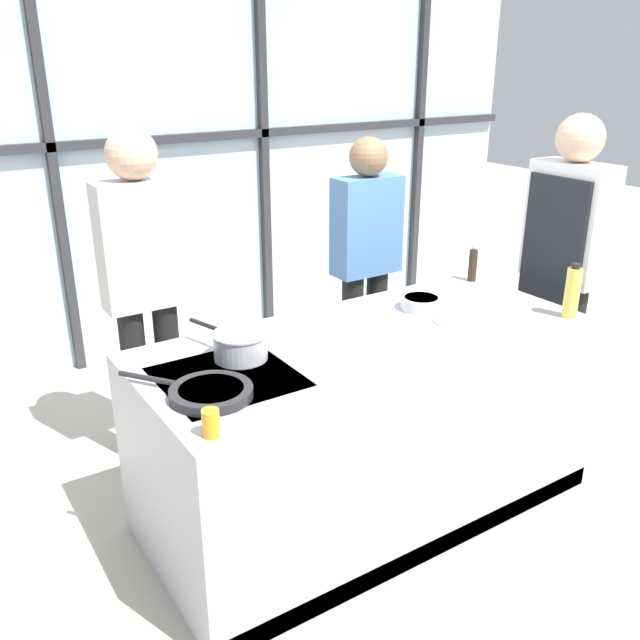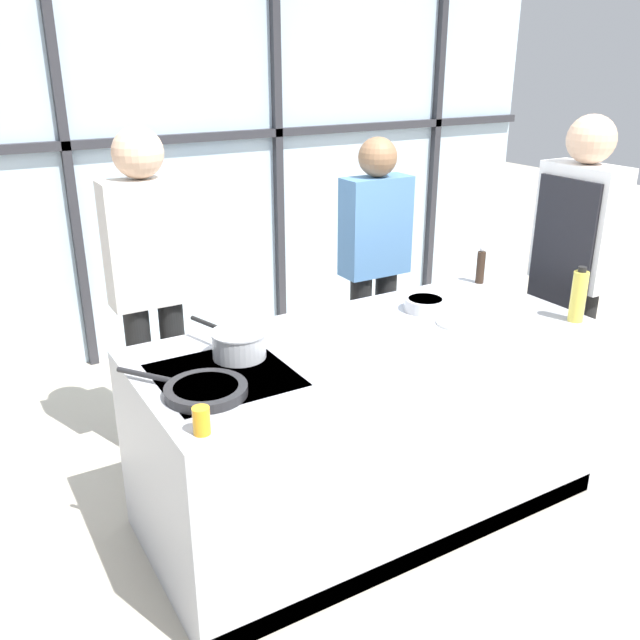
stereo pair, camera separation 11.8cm
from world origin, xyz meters
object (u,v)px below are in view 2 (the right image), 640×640
object	(u,v)px
frying_pan	(204,390)
saucepan	(239,343)
chef	(573,261)
oil_bottle	(578,296)
spectator_center_left	(375,255)
mixing_bowl	(425,304)
pepper_grinder	(481,266)
juice_glass_near	(201,421)
white_plate	(460,322)
spectator_far_left	(150,276)

from	to	relation	value
frying_pan	saucepan	xyz separation A→B (m)	(0.25, 0.25, 0.04)
chef	oil_bottle	xyz separation A→B (m)	(-0.43, -0.39, -0.01)
spectator_center_left	oil_bottle	bearing A→B (deg)	101.33
chef	mixing_bowl	world-z (taller)	chef
frying_pan	pepper_grinder	bearing A→B (deg)	14.56
oil_bottle	juice_glass_near	xyz separation A→B (m)	(-1.92, -0.06, -0.08)
juice_glass_near	white_plate	bearing A→B (deg)	12.49
mixing_bowl	juice_glass_near	xyz separation A→B (m)	(-1.39, -0.54, 0.01)
chef	juice_glass_near	world-z (taller)	chef
white_plate	saucepan	bearing A→B (deg)	169.81
spectator_far_left	juice_glass_near	world-z (taller)	spectator_far_left
spectator_far_left	juice_glass_near	bearing A→B (deg)	79.19
chef	white_plate	size ratio (longest dim) A/B	8.00
spectator_far_left	saucepan	size ratio (longest dim) A/B	4.21
white_plate	oil_bottle	distance (m)	0.57
pepper_grinder	juice_glass_near	xyz separation A→B (m)	(-1.93, -0.73, -0.05)
frying_pan	white_plate	size ratio (longest dim) A/B	2.18
mixing_bowl	juice_glass_near	bearing A→B (deg)	-158.65
pepper_grinder	juice_glass_near	distance (m)	2.07
white_plate	spectator_center_left	bearing A→B (deg)	77.12
spectator_center_left	frying_pan	world-z (taller)	spectator_center_left
spectator_far_left	frying_pan	bearing A→B (deg)	82.27
saucepan	white_plate	world-z (taller)	saucepan
spectator_center_left	frying_pan	size ratio (longest dim) A/B	3.34
chef	spectator_far_left	size ratio (longest dim) A/B	1.02
saucepan	juice_glass_near	world-z (taller)	saucepan
spectator_far_left	frying_pan	world-z (taller)	spectator_far_left
white_plate	mixing_bowl	world-z (taller)	mixing_bowl
chef	oil_bottle	world-z (taller)	chef
oil_bottle	juice_glass_near	world-z (taller)	oil_bottle
mixing_bowl	pepper_grinder	world-z (taller)	pepper_grinder
saucepan	white_plate	distance (m)	1.07
chef	frying_pan	bearing A→B (deg)	95.05
frying_pan	mixing_bowl	world-z (taller)	mixing_bowl
frying_pan	oil_bottle	xyz separation A→B (m)	(1.81, -0.19, 0.11)
spectator_far_left	pepper_grinder	xyz separation A→B (m)	(1.67, -0.63, -0.04)
oil_bottle	juice_glass_near	bearing A→B (deg)	-178.08
oil_bottle	pepper_grinder	xyz separation A→B (m)	(0.01, 0.67, -0.03)
frying_pan	oil_bottle	size ratio (longest dim) A/B	1.82
chef	pepper_grinder	xyz separation A→B (m)	(-0.42, 0.28, -0.04)
mixing_bowl	oil_bottle	xyz separation A→B (m)	(0.53, -0.48, 0.09)
spectator_center_left	mixing_bowl	bearing A→B (deg)	71.87
spectator_center_left	white_plate	size ratio (longest dim) A/B	7.29
chef	white_plate	bearing A→B (deg)	98.69
saucepan	frying_pan	bearing A→B (deg)	-135.88
saucepan	juice_glass_near	distance (m)	0.62
chef	juice_glass_near	distance (m)	2.39
oil_bottle	juice_glass_near	distance (m)	1.92
juice_glass_near	pepper_grinder	bearing A→B (deg)	20.76
juice_glass_near	frying_pan	bearing A→B (deg)	66.87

